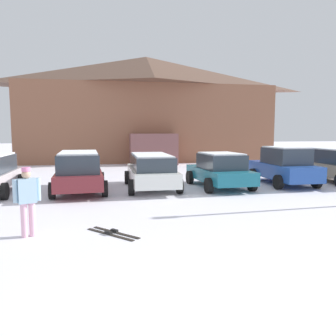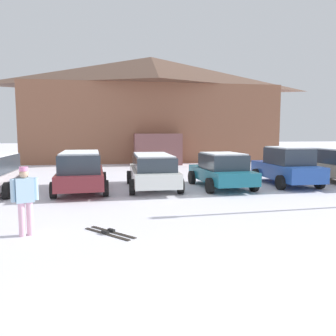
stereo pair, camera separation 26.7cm
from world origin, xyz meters
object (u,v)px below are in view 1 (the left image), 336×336
at_px(parked_teal_hatchback, 220,170).
at_px(parked_blue_hatchback, 284,166).
at_px(parked_white_suv, 151,170).
at_px(skier_adult_in_blue_parka, 27,198).
at_px(pair_of_skis, 113,233).
at_px(parked_maroon_van, 79,170).
at_px(ski_lodge, 147,108).

height_order(parked_teal_hatchback, parked_blue_hatchback, parked_blue_hatchback).
relative_size(parked_white_suv, skier_adult_in_blue_parka, 2.88).
bearing_deg(parked_blue_hatchback, parked_white_suv, 177.64).
height_order(parked_white_suv, parked_teal_hatchback, parked_teal_hatchback).
bearing_deg(pair_of_skis, parked_white_suv, 71.84).
distance_m(parked_white_suv, skier_adult_in_blue_parka, 7.24).
xyz_separation_m(parked_teal_hatchback, pair_of_skis, (-5.11, -5.84, -0.78)).
relative_size(parked_maroon_van, pair_of_skis, 3.26).
bearing_deg(parked_blue_hatchback, parked_teal_hatchback, -177.52).
xyz_separation_m(ski_lodge, parked_white_suv, (-2.28, -15.46, -3.82)).
xyz_separation_m(ski_lodge, skier_adult_in_blue_parka, (-6.29, -21.49, -3.72)).
height_order(ski_lodge, parked_maroon_van, ski_lodge).
distance_m(parked_maroon_van, parked_white_suv, 3.07).
xyz_separation_m(ski_lodge, parked_teal_hatchback, (0.78, -15.87, -3.86)).
relative_size(parked_maroon_van, parked_white_suv, 0.93).
bearing_deg(pair_of_skis, parked_teal_hatchback, 48.80).
bearing_deg(skier_adult_in_blue_parka, pair_of_skis, -6.47).
bearing_deg(parked_blue_hatchback, ski_lodge, 104.55).
xyz_separation_m(parked_white_suv, parked_blue_hatchback, (6.37, -0.26, 0.05)).
height_order(parked_teal_hatchback, skier_adult_in_blue_parka, skier_adult_in_blue_parka).
relative_size(ski_lodge, parked_white_suv, 4.58).
bearing_deg(ski_lodge, skier_adult_in_blue_parka, -106.32).
bearing_deg(pair_of_skis, parked_blue_hatchback, 35.42).
bearing_deg(parked_teal_hatchback, skier_adult_in_blue_parka, -141.54).
bearing_deg(ski_lodge, parked_teal_hatchback, -87.18).
relative_size(parked_white_suv, parked_blue_hatchback, 1.13).
height_order(parked_blue_hatchback, skier_adult_in_blue_parka, parked_blue_hatchback).
relative_size(ski_lodge, parked_blue_hatchback, 5.17).
bearing_deg(parked_white_suv, skier_adult_in_blue_parka, -123.64).
distance_m(parked_maroon_van, pair_of_skis, 6.28).
height_order(parked_white_suv, skier_adult_in_blue_parka, skier_adult_in_blue_parka).
height_order(parked_white_suv, parked_blue_hatchback, parked_blue_hatchback).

